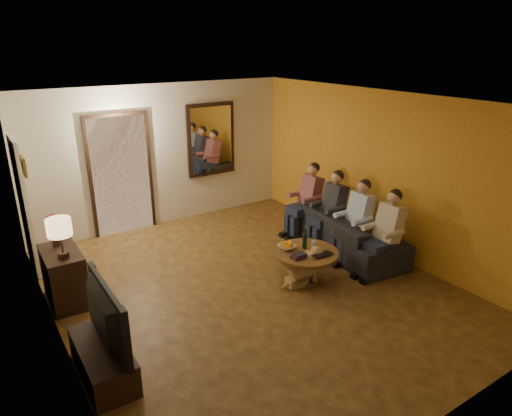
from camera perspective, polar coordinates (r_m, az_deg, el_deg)
floor at (r=6.60m, az=-0.76°, el=-9.85°), size 5.00×6.00×0.01m
ceiling at (r=5.75m, az=-0.88°, el=13.17°), size 5.00×6.00×0.01m
back_wall at (r=8.63m, az=-11.65°, el=6.39°), size 5.00×0.02×2.60m
front_wall at (r=4.08m, az=22.87°, el=-11.01°), size 5.00×0.02×2.60m
left_wall at (r=5.25m, az=-24.57°, el=-4.21°), size 0.02×6.00×2.60m
right_wall at (r=7.62m, az=15.29°, el=4.26°), size 0.02×6.00×2.60m
orange_accent at (r=7.62m, az=15.24°, el=4.25°), size 0.01×6.00×2.60m
kitchen_doorway at (r=8.43m, az=-16.51°, el=3.87°), size 1.00×0.06×2.10m
door_trim at (r=8.42m, az=-16.49°, el=3.85°), size 1.12×0.04×2.22m
fridge_glimpse at (r=8.54m, az=-14.83°, el=3.20°), size 0.45×0.03×1.70m
mirror_frame at (r=8.96m, az=-5.66°, el=8.52°), size 1.00×0.05×1.40m
mirror_glass at (r=8.93m, az=-5.57°, el=8.49°), size 0.86×0.02×1.26m
white_door at (r=7.50m, az=-27.00°, el=0.21°), size 0.06×0.85×2.04m
framed_art at (r=6.32m, az=-27.07°, el=4.66°), size 0.03×0.28×0.24m
art_canvas at (r=6.32m, az=-26.93°, el=4.69°), size 0.01×0.22×0.18m
dresser at (r=6.61m, az=-22.84°, el=-7.91°), size 0.45×0.82×0.73m
table_lamp at (r=6.15m, az=-23.23°, el=-3.51°), size 0.30×0.30×0.54m
flower_vase at (r=6.57m, az=-23.91°, el=-2.58°), size 0.14×0.14×0.44m
tv_stand at (r=5.25m, az=-18.58°, el=-17.57°), size 0.45×1.08×0.36m
tv at (r=4.96m, az=-19.26°, el=-12.78°), size 1.18×0.15×0.68m
sofa at (r=7.71m, az=11.23°, el=-2.88°), size 2.35×1.19×0.66m
person_a at (r=6.98m, az=15.90°, el=-3.38°), size 0.60×0.40×1.20m
person_b at (r=7.35m, az=12.43°, el=-1.86°), size 0.60×0.40×1.20m
person_c at (r=7.75m, az=9.30°, el=-0.47°), size 0.60×0.40×1.20m
person_d at (r=8.17m, az=6.49°, el=0.77°), size 0.60×0.40×1.20m
dog at (r=6.58m, az=5.92°, el=-7.27°), size 0.58×0.29×0.56m
coffee_table at (r=6.73m, az=6.20°, el=-7.15°), size 0.95×0.95×0.45m
bowl at (r=6.67m, az=3.89°, el=-4.88°), size 0.26×0.26×0.06m
oranges at (r=6.64m, az=3.90°, el=-4.34°), size 0.20×0.20×0.08m
wine_bottle at (r=6.66m, az=6.12°, el=-3.81°), size 0.07×0.07×0.31m
wine_glass at (r=6.75m, az=7.21°, el=-4.51°), size 0.06×0.06×0.10m
book_stack at (r=6.42m, az=5.32°, el=-5.94°), size 0.20×0.15×0.07m
laptop at (r=6.49m, az=8.53°, el=-5.98°), size 0.34×0.22×0.03m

